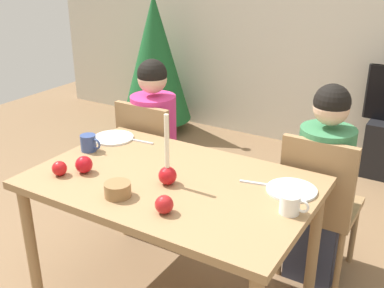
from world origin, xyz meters
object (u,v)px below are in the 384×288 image
Objects in this scene: chair_right at (319,200)px; apple_by_right_mug at (84,165)px; dining_table at (171,194)px; apple_by_left_plate at (164,204)px; person_left_child at (155,147)px; bowl_walnuts at (118,190)px; chair_left at (152,156)px; person_right_child at (322,188)px; mug_left at (89,143)px; mug_right at (291,204)px; plate_left at (113,138)px; apple_near_candle at (59,168)px; candle_centerpiece at (167,171)px; plate_right at (292,190)px; christmas_tree at (155,58)px.

apple_by_right_mug is (-1.01, -0.77, 0.28)m from chair_right.
dining_table is at bearing 20.99° from apple_by_right_mug.
apple_by_right_mug is (-0.57, 0.12, 0.00)m from apple_by_left_plate.
person_left_child is 1.03m from bowl_walnuts.
chair_left reaches higher than bowl_walnuts.
person_right_child is 8.85× the size of mug_left.
plate_left is at bearing 167.44° from mug_right.
person_right_child is 0.68m from mug_right.
chair_right is 0.07m from person_right_child.
dining_table is 11.25× the size of bowl_walnuts.
person_right_child is at bearing 26.11° from mug_left.
person_right_child is at bearing 92.82° from mug_right.
dining_table is 0.47m from apple_by_right_mug.
dining_table is at bearing 26.26° from apple_near_candle.
bowl_walnuts is (-0.70, -0.91, 0.21)m from person_right_child.
apple_by_left_plate is 0.59m from apple_by_right_mug.
plate_left is 2.76× the size of apple_by_right_mug.
candle_centerpiece is 0.60m from plate_right.
mug_right is at bearing -87.18° from person_right_child.
person_left_child reaches higher than dining_table.
chair_left and chair_right have the same top height.
candle_centerpiece reaches higher than plate_left.
christmas_tree is 2.59m from apple_by_right_mug.
dining_table is 0.16m from candle_centerpiece.
apple_near_candle is 0.92× the size of apple_by_left_plate.
plate_right is (-0.03, -0.45, 0.19)m from person_right_child.
bowl_walnuts is at bearing -113.52° from dining_table.
bowl_walnuts is at bearing -63.00° from chair_left.
person_left_child and person_right_child have the same top height.
plate_right is 0.82m from bowl_walnuts.
chair_right is 1.15m from person_left_child.
chair_left is 0.77× the size of person_right_child.
chair_left reaches higher than plate_right.
person_left_child is at bearing 86.62° from mug_left.
dining_table is 5.86× the size of plate_right.
person_right_child reaches higher than plate_right.
chair_left is 1.15m from chair_right.
chair_right is 6.79× the size of mug_left.
chair_left is (-0.56, 0.61, -0.15)m from dining_table.
bowl_walnuts is at bearing -145.36° from plate_right.
candle_centerpiece is (-0.57, -0.66, 0.31)m from chair_right.
plate_left is 1.85× the size of mug_left.
christmas_tree is 3.09m from mug_right.
christmas_tree is (-1.05, 1.50, 0.22)m from person_left_child.
person_left_child is 9.42× the size of bowl_walnuts.
mug_right is (0.62, 0.00, 0.13)m from dining_table.
candle_centerpiece is at bearing -175.46° from mug_right.
person_left_child is 0.85m from apple_by_right_mug.
plate_left is at bearing 131.83° from bowl_walnuts.
chair_left is 10.96× the size of apple_by_left_plate.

